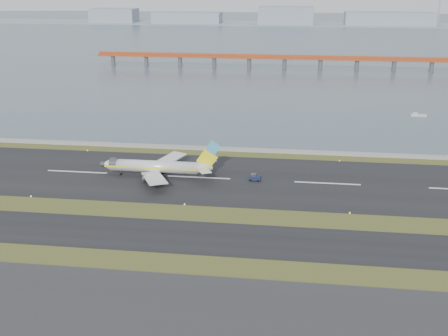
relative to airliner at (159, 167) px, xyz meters
The scene contains 10 objects.
ground 31.64m from the airliner, 66.50° to the right, with size 1000.00×1000.00×0.00m, color #304217.
taxiway_strip 42.86m from the airliner, 72.93° to the right, with size 1000.00×18.00×0.10m, color black.
runway_strip 13.05m from the airliner, ahead, with size 1000.00×45.00×0.10m, color black.
seawall 33.72m from the airliner, 68.08° to the left, with size 1000.00×2.50×1.00m, color gray.
bay_water 431.35m from the airliner, 88.33° to the left, with size 1400.00×800.00×1.30m, color #475666.
red_pier 223.57m from the airliner, 81.63° to the left, with size 260.00×5.00×10.20m.
far_shoreline 591.74m from the airliner, 87.47° to the left, with size 1400.00×80.00×60.50m.
airliner is the anchor object (origin of this frame).
pushback_tug 30.33m from the airliner, ahead, with size 3.68×2.35×2.26m.
workboat_near 135.06m from the airliner, 44.31° to the left, with size 7.03×2.27×1.70m.
Camera 1 is at (29.87, -133.53, 60.46)m, focal length 45.00 mm.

